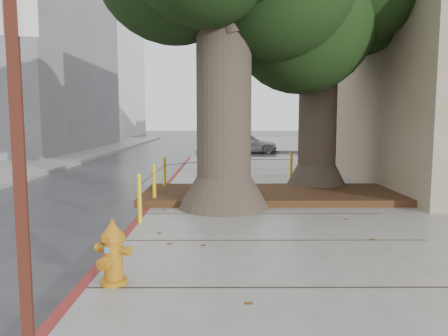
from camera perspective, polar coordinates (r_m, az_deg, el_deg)
The scene contains 13 objects.
ground at distance 7.25m, azimuth 2.47°, elevation -10.56°, with size 140.00×140.00×0.00m, color #28282B.
sidewalk_far at distance 37.52m, azimuth 9.53°, elevation 3.25°, with size 16.00×20.00×0.15m, color slate.
curb_red at distance 9.78m, azimuth -10.07°, elevation -5.71°, with size 0.14×26.00×0.16m, color maroon.
planter_bed at distance 11.05m, azimuth 6.21°, elevation -3.43°, with size 6.40×2.60×0.16m, color black.
building_far_white at distance 54.79m, azimuth -18.31°, elevation 11.78°, with size 12.00×18.00×15.00m, color silver.
building_side_white at distance 36.83m, azimuth 26.51°, elevation 9.50°, with size 10.00×10.00×9.00m, color silver.
tree_far at distance 12.93m, azimuth 13.86°, elevation 19.24°, with size 4.50×3.80×7.17m.
bollard_ring at distance 11.40m, azimuth -2.89°, elevation -0.89°, with size 3.79×5.39×0.95m.
fire_hydrant at distance 5.45m, azimuth -14.32°, elevation -10.70°, with size 0.42×0.42×0.78m.
signpost at distance 2.83m, azimuth -25.08°, elevation -1.69°, with size 0.28×0.10×2.83m.
car_silver at distance 26.98m, azimuth 2.99°, elevation 3.29°, with size 1.50×3.72×1.27m, color #A9A9AE.
car_red at distance 28.60m, azimuth 19.53°, elevation 3.16°, with size 1.40×4.00×1.32m, color #9A170E.
car_dark at distance 28.92m, azimuth -22.40°, elevation 3.09°, with size 1.87×4.59×1.33m, color black.
Camera 1 is at (-0.33, -6.92, 2.12)m, focal length 35.00 mm.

